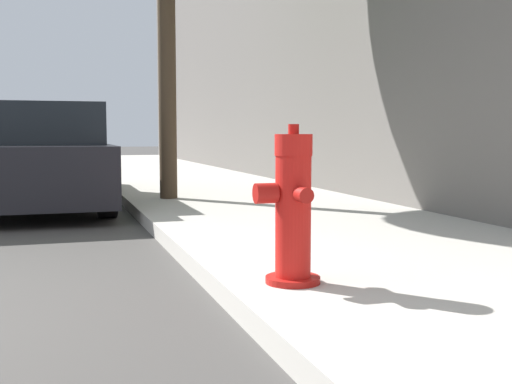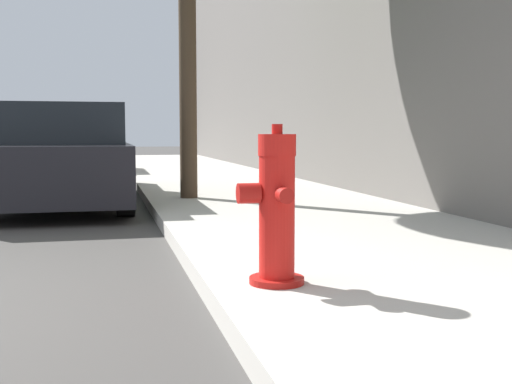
# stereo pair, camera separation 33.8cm
# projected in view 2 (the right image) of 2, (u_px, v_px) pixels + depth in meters

# --- Properties ---
(sidewalk_slab) EXTENTS (2.85, 40.00, 0.13)m
(sidewalk_slab) POSITION_uv_depth(u_px,v_px,m) (441.00, 280.00, 3.84)
(sidewalk_slab) COLOR #B7B2A8
(sidewalk_slab) RESTS_ON ground_plane
(fire_hydrant) EXTENTS (0.36, 0.39, 0.86)m
(fire_hydrant) POSITION_uv_depth(u_px,v_px,m) (276.00, 211.00, 3.43)
(fire_hydrant) COLOR #A91511
(fire_hydrant) RESTS_ON sidewalk_slab
(parked_car_near) EXTENTS (1.73, 4.33, 1.28)m
(parked_car_near) POSITION_uv_depth(u_px,v_px,m) (61.00, 157.00, 8.25)
(parked_car_near) COLOR black
(parked_car_near) RESTS_ON ground_plane
(parked_car_mid) EXTENTS (1.81, 4.09, 1.25)m
(parked_car_mid) POSITION_uv_depth(u_px,v_px,m) (68.00, 147.00, 14.11)
(parked_car_mid) COLOR #B7B7BC
(parked_car_mid) RESTS_ON ground_plane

